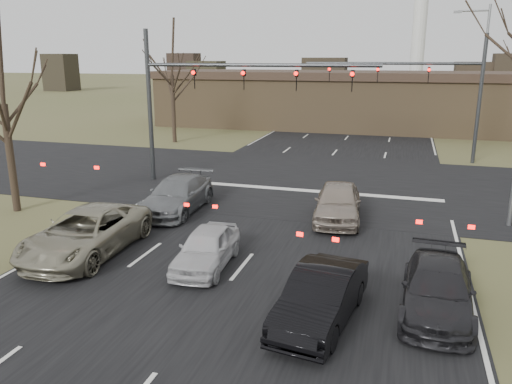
# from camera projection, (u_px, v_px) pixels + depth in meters

# --- Properties ---
(ground) EXTENTS (360.00, 360.00, 0.00)m
(ground) POSITION_uv_depth(u_px,v_px,m) (207.00, 311.00, 13.35)
(ground) COLOR #4F512B
(ground) RESTS_ON ground
(road_main) EXTENTS (14.00, 300.00, 0.02)m
(road_main) POSITION_uv_depth(u_px,v_px,m) (372.00, 107.00, 68.81)
(road_main) COLOR black
(road_main) RESTS_ON ground
(road_cross) EXTENTS (200.00, 14.00, 0.02)m
(road_cross) POSITION_uv_depth(u_px,v_px,m) (311.00, 182.00, 27.21)
(road_cross) COLOR black
(road_cross) RESTS_ON ground
(building) EXTENTS (42.40, 10.40, 5.30)m
(building) POSITION_uv_depth(u_px,v_px,m) (378.00, 100.00, 47.22)
(building) COLOR brown
(building) RESTS_ON ground
(mast_arm_near) EXTENTS (12.12, 0.24, 8.00)m
(mast_arm_near) POSITION_uv_depth(u_px,v_px,m) (206.00, 88.00, 25.50)
(mast_arm_near) COLOR #383A3D
(mast_arm_near) RESTS_ON ground
(mast_arm_far) EXTENTS (11.12, 0.24, 8.00)m
(mast_arm_far) POSITION_uv_depth(u_px,v_px,m) (433.00, 83.00, 31.58)
(mast_arm_far) COLOR #383A3D
(mast_arm_far) RESTS_ON ground
(streetlight_right_far) EXTENTS (2.34, 0.25, 10.00)m
(streetlight_right_far) POSITION_uv_depth(u_px,v_px,m) (480.00, 72.00, 34.25)
(streetlight_right_far) COLOR gray
(streetlight_right_far) RESTS_ON ground
(tree_left_far) EXTENTS (5.70, 5.70, 9.50)m
(tree_left_far) POSITION_uv_depth(u_px,v_px,m) (171.00, 47.00, 38.17)
(tree_left_far) COLOR black
(tree_left_far) RESTS_ON ground
(car_silver_suv) EXTENTS (2.75, 5.63, 1.54)m
(car_silver_suv) POSITION_uv_depth(u_px,v_px,m) (86.00, 233.00, 17.02)
(car_silver_suv) COLOR gray
(car_silver_suv) RESTS_ON ground
(car_white_sedan) EXTENTS (1.78, 3.86, 1.28)m
(car_white_sedan) POSITION_uv_depth(u_px,v_px,m) (206.00, 248.00, 16.02)
(car_white_sedan) COLOR silver
(car_white_sedan) RESTS_ON ground
(car_black_hatch) EXTENTS (2.05, 4.41, 1.40)m
(car_black_hatch) POSITION_uv_depth(u_px,v_px,m) (321.00, 296.00, 12.64)
(car_black_hatch) COLOR black
(car_black_hatch) RESTS_ON ground
(car_charcoal_sedan) EXTENTS (1.99, 4.52, 1.29)m
(car_charcoal_sedan) POSITION_uv_depth(u_px,v_px,m) (437.00, 289.00, 13.16)
(car_charcoal_sedan) COLOR black
(car_charcoal_sedan) RESTS_ON ground
(car_grey_ahead) EXTENTS (2.27, 5.15, 1.47)m
(car_grey_ahead) POSITION_uv_depth(u_px,v_px,m) (177.00, 195.00, 21.90)
(car_grey_ahead) COLOR slate
(car_grey_ahead) RESTS_ON ground
(car_silver_ahead) EXTENTS (2.25, 4.73, 1.56)m
(car_silver_ahead) POSITION_uv_depth(u_px,v_px,m) (338.00, 202.00, 20.61)
(car_silver_ahead) COLOR gray
(car_silver_ahead) RESTS_ON ground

